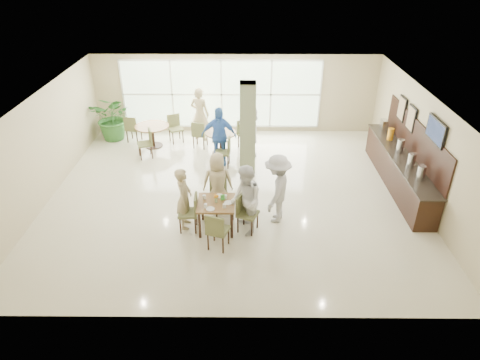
{
  "coord_description": "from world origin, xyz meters",
  "views": [
    {
      "loc": [
        0.27,
        -10.22,
        6.17
      ],
      "look_at": [
        0.2,
        -1.2,
        1.1
      ],
      "focal_mm": 32.0,
      "sensor_mm": 36.0,
      "label": 1
    }
  ],
  "objects_px": {
    "round_table_right": "(221,138)",
    "adult_b": "(250,131)",
    "adult_standing": "(200,114)",
    "potted_plant": "(114,117)",
    "teen_far": "(218,182)",
    "adult_a": "(219,136)",
    "main_table": "(216,206)",
    "teen_right": "(246,200)",
    "round_table_left": "(152,130)",
    "teen_standing": "(277,189)",
    "teen_left": "(184,198)",
    "buffet_counter": "(399,168)"
  },
  "relations": [
    {
      "from": "round_table_left",
      "to": "teen_standing",
      "type": "relative_size",
      "value": 0.64
    },
    {
      "from": "round_table_right",
      "to": "adult_b",
      "type": "xyz_separation_m",
      "value": [
        0.96,
        -0.1,
        0.27
      ]
    },
    {
      "from": "main_table",
      "to": "adult_standing",
      "type": "distance_m",
      "value": 5.46
    },
    {
      "from": "main_table",
      "to": "teen_right",
      "type": "xyz_separation_m",
      "value": [
        0.7,
        -0.1,
        0.22
      ]
    },
    {
      "from": "main_table",
      "to": "adult_standing",
      "type": "relative_size",
      "value": 0.47
    },
    {
      "from": "main_table",
      "to": "teen_left",
      "type": "height_order",
      "value": "teen_left"
    },
    {
      "from": "round_table_right",
      "to": "teen_standing",
      "type": "bearing_deg",
      "value": -68.01
    },
    {
      "from": "adult_a",
      "to": "adult_standing",
      "type": "height_order",
      "value": "adult_standing"
    },
    {
      "from": "teen_right",
      "to": "teen_standing",
      "type": "relative_size",
      "value": 0.97
    },
    {
      "from": "buffet_counter",
      "to": "teen_standing",
      "type": "height_order",
      "value": "buffet_counter"
    },
    {
      "from": "adult_standing",
      "to": "teen_far",
      "type": "bearing_deg",
      "value": 121.15
    },
    {
      "from": "teen_left",
      "to": "buffet_counter",
      "type": "bearing_deg",
      "value": -70.26
    },
    {
      "from": "main_table",
      "to": "adult_b",
      "type": "bearing_deg",
      "value": 78.2
    },
    {
      "from": "round_table_right",
      "to": "teen_right",
      "type": "height_order",
      "value": "teen_right"
    },
    {
      "from": "round_table_right",
      "to": "buffet_counter",
      "type": "distance_m",
      "value": 5.56
    },
    {
      "from": "teen_left",
      "to": "teen_far",
      "type": "bearing_deg",
      "value": -44.65
    },
    {
      "from": "adult_a",
      "to": "adult_standing",
      "type": "bearing_deg",
      "value": 114.74
    },
    {
      "from": "round_table_left",
      "to": "adult_b",
      "type": "bearing_deg",
      "value": -11.0
    },
    {
      "from": "main_table",
      "to": "teen_far",
      "type": "xyz_separation_m",
      "value": [
        -0.01,
        0.87,
        0.15
      ]
    },
    {
      "from": "teen_standing",
      "to": "adult_b",
      "type": "distance_m",
      "value": 3.8
    },
    {
      "from": "potted_plant",
      "to": "teen_standing",
      "type": "distance_m",
      "value": 7.31
    },
    {
      "from": "round_table_right",
      "to": "adult_b",
      "type": "height_order",
      "value": "adult_b"
    },
    {
      "from": "teen_right",
      "to": "adult_b",
      "type": "xyz_separation_m",
      "value": [
        0.17,
        4.25,
        -0.04
      ]
    },
    {
      "from": "round_table_left",
      "to": "teen_standing",
      "type": "bearing_deg",
      "value": -48.45
    },
    {
      "from": "teen_far",
      "to": "adult_a",
      "type": "xyz_separation_m",
      "value": [
        -0.1,
        2.64,
        0.13
      ]
    },
    {
      "from": "round_table_right",
      "to": "adult_b",
      "type": "relative_size",
      "value": 0.61
    },
    {
      "from": "main_table",
      "to": "round_table_right",
      "type": "xyz_separation_m",
      "value": [
        -0.09,
        4.25,
        -0.09
      ]
    },
    {
      "from": "potted_plant",
      "to": "adult_a",
      "type": "distance_m",
      "value": 4.2
    },
    {
      "from": "buffet_counter",
      "to": "teen_left",
      "type": "height_order",
      "value": "buffet_counter"
    },
    {
      "from": "adult_a",
      "to": "adult_b",
      "type": "xyz_separation_m",
      "value": [
        0.98,
        0.64,
        -0.1
      ]
    },
    {
      "from": "potted_plant",
      "to": "teen_left",
      "type": "height_order",
      "value": "potted_plant"
    },
    {
      "from": "potted_plant",
      "to": "round_table_right",
      "type": "bearing_deg",
      "value": -16.87
    },
    {
      "from": "main_table",
      "to": "teen_right",
      "type": "distance_m",
      "value": 0.74
    },
    {
      "from": "teen_far",
      "to": "adult_b",
      "type": "distance_m",
      "value": 3.39
    },
    {
      "from": "round_table_left",
      "to": "adult_standing",
      "type": "bearing_deg",
      "value": 20.64
    },
    {
      "from": "round_table_right",
      "to": "adult_a",
      "type": "xyz_separation_m",
      "value": [
        -0.02,
        -0.74,
        0.37
      ]
    },
    {
      "from": "round_table_left",
      "to": "teen_far",
      "type": "relative_size",
      "value": 0.72
    },
    {
      "from": "buffet_counter",
      "to": "teen_left",
      "type": "xyz_separation_m",
      "value": [
        -5.83,
        -2.06,
        0.24
      ]
    },
    {
      "from": "teen_far",
      "to": "adult_b",
      "type": "xyz_separation_m",
      "value": [
        0.88,
        3.28,
        0.03
      ]
    },
    {
      "from": "round_table_left",
      "to": "adult_b",
      "type": "height_order",
      "value": "adult_b"
    },
    {
      "from": "buffet_counter",
      "to": "teen_right",
      "type": "distance_m",
      "value": 4.93
    },
    {
      "from": "teen_left",
      "to": "teen_far",
      "type": "relative_size",
      "value": 0.99
    },
    {
      "from": "teen_standing",
      "to": "adult_standing",
      "type": "height_order",
      "value": "adult_standing"
    },
    {
      "from": "round_table_left",
      "to": "teen_left",
      "type": "xyz_separation_m",
      "value": [
        1.66,
        -4.68,
        0.21
      ]
    },
    {
      "from": "teen_far",
      "to": "adult_a",
      "type": "bearing_deg",
      "value": -90.55
    },
    {
      "from": "round_table_right",
      "to": "teen_left",
      "type": "distance_m",
      "value": 4.2
    },
    {
      "from": "adult_standing",
      "to": "potted_plant",
      "type": "bearing_deg",
      "value": 20.22
    },
    {
      "from": "teen_right",
      "to": "teen_left",
      "type": "bearing_deg",
      "value": -112.76
    },
    {
      "from": "main_table",
      "to": "teen_far",
      "type": "distance_m",
      "value": 0.89
    },
    {
      "from": "round_table_left",
      "to": "adult_standing",
      "type": "relative_size",
      "value": 0.61
    }
  ]
}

